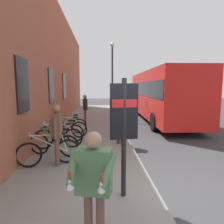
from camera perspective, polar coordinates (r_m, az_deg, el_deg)
The scene contains 16 objects.
ground at distance 10.49m, azimuth 8.72°, elevation -5.74°, with size 60.00×60.00×0.00m, color #38383A.
sidewalk_pavement at distance 12.19m, azimuth -6.12°, elevation -3.57°, with size 24.00×3.50×0.12m, color gray.
station_facade at distance 13.26m, azimuth -15.25°, elevation 12.24°, with size 22.00×0.65×7.10m.
bicycle_end_of_row at distance 6.00m, azimuth -17.82°, elevation -10.96°, with size 0.61×1.73×0.97m.
bicycle_under_window at distance 6.74m, azimuth -16.46°, elevation -8.89°, with size 0.64×1.72×0.97m.
bicycle_mid_rack at distance 7.47m, azimuth -15.23°, elevation -7.25°, with size 0.48×1.76×0.97m.
bicycle_beside_lamp at distance 8.15m, azimuth -14.29°, elevation -6.00°, with size 0.48×1.76×0.97m.
bicycle_far_end at distance 8.95m, azimuth -12.74°, elevation -4.77°, with size 0.48×1.77×0.97m.
bicycle_by_door at distance 9.67m, azimuth -12.56°, elevation -3.86°, with size 0.48×1.77×0.97m.
transit_info_sign at distance 3.89m, azimuth 3.48°, elevation -2.11°, with size 0.14×0.56×2.40m.
city_bus at distance 14.14m, azimuth 13.73°, elevation 5.35°, with size 10.59×2.94×3.35m.
pedestrian_by_facade at distance 11.93m, azimuth -7.79°, elevation 1.66°, with size 0.66×0.32×1.75m.
pedestrian_crossing_street at distance 5.78m, azimuth -15.68°, elevation -4.61°, with size 0.66×0.27×1.75m.
pedestrian_near_bus at distance 7.72m, azimuth 2.46°, elevation -2.23°, with size 0.35×0.58×1.56m.
tourist_with_hotdogs at distance 2.77m, azimuth -5.41°, elevation -18.68°, with size 0.65×0.64×1.66m.
street_lamp at distance 13.91m, azimuth 0.09°, elevation 10.88°, with size 0.28×0.28×5.23m.
Camera 1 is at (-3.97, 1.26, 2.36)m, focal length 31.58 mm.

